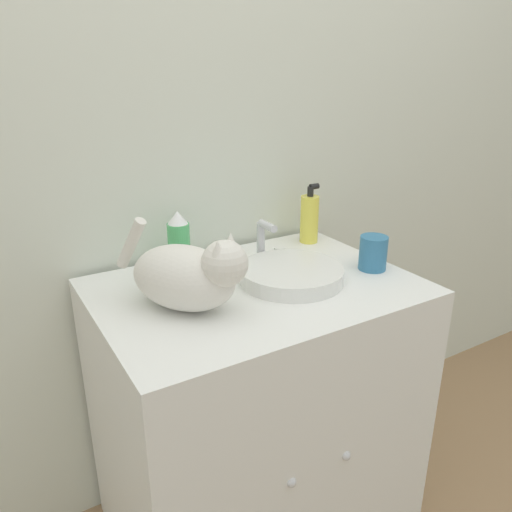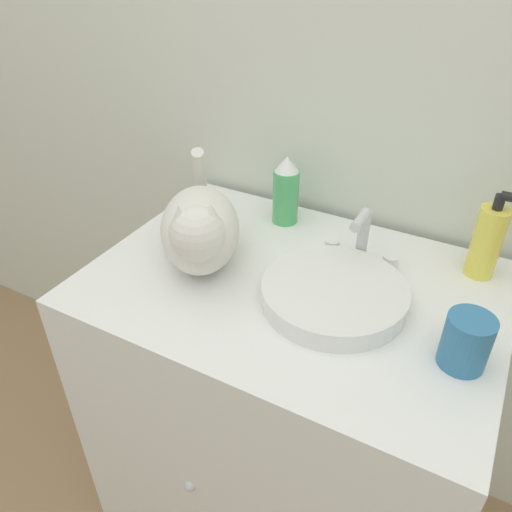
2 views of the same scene
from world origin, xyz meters
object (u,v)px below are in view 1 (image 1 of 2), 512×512
object	(u,v)px
soap_bottle	(309,218)
cup	(373,253)
cat	(189,275)
spray_bottle	(179,241)

from	to	relation	value
soap_bottle	cup	xyz separation A→B (m)	(0.01, -0.28, -0.03)
cat	spray_bottle	xyz separation A→B (m)	(0.08, 0.25, -0.01)
soap_bottle	spray_bottle	distance (m)	0.45
soap_bottle	cup	world-z (taller)	soap_bottle
soap_bottle	cup	distance (m)	0.28
soap_bottle	spray_bottle	xyz separation A→B (m)	(-0.45, 0.00, 0.00)
soap_bottle	cat	bearing A→B (deg)	-155.28
cup	soap_bottle	bearing A→B (deg)	92.58
cup	cat	bearing A→B (deg)	175.89
cat	cup	bearing A→B (deg)	53.03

